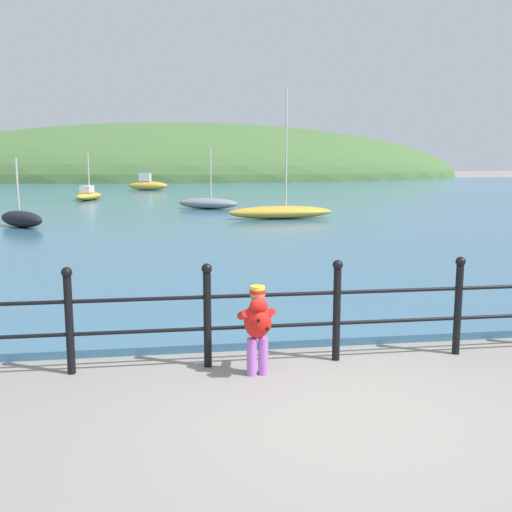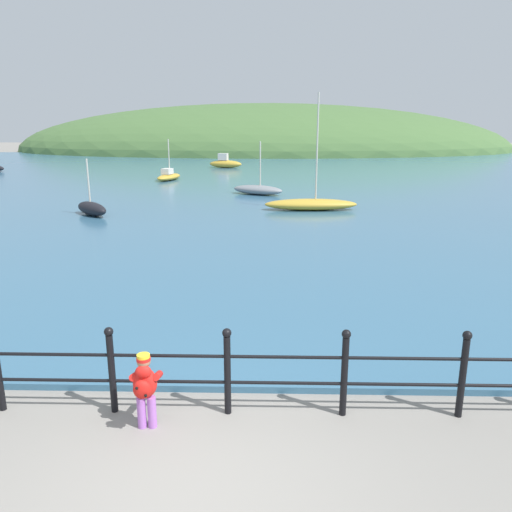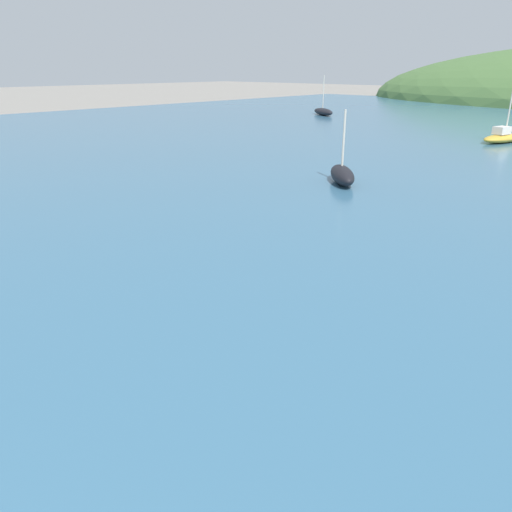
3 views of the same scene
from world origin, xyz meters
TOP-DOWN VIEW (x-y plane):
  - ground_plane at (0.00, 0.00)m, footprint 200.00×200.00m
  - water at (0.00, 32.00)m, footprint 80.00×60.00m
  - far_hillside at (0.00, 69.06)m, footprint 69.46×38.20m
  - iron_railing at (0.28, 1.50)m, footprint 9.24×0.12m
  - child_in_coat at (-0.71, 1.13)m, footprint 0.40×0.54m
  - boat_green_fishing at (-6.43, 15.63)m, footprint 1.98×1.99m
  - boat_red_dinghy at (-5.86, 28.83)m, footprint 1.66×2.98m
  - boat_far_right at (0.23, 22.00)m, footprint 2.98×2.14m
  - boat_twin_mast at (-2.90, 38.49)m, footprint 2.96×1.57m
  - boat_mid_harbor at (2.64, 17.15)m, footprint 4.04×1.20m

SIDE VIEW (x-z plane):
  - ground_plane at x=0.00m, z-range 0.00..0.00m
  - far_hillside at x=0.00m, z-range -6.54..6.54m
  - water at x=0.00m, z-range 0.00..0.10m
  - boat_far_right at x=0.23m, z-range -1.02..1.74m
  - boat_red_dinghy at x=-5.86m, z-range -0.97..1.70m
  - boat_mid_harbor at x=2.64m, z-range -2.08..2.81m
  - boat_green_fishing at x=-6.43m, z-range -0.75..1.53m
  - boat_twin_mast at x=-2.90m, z-range -0.11..1.10m
  - child_in_coat at x=-0.71m, z-range 0.10..1.11m
  - iron_railing at x=0.28m, z-range 0.04..1.25m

